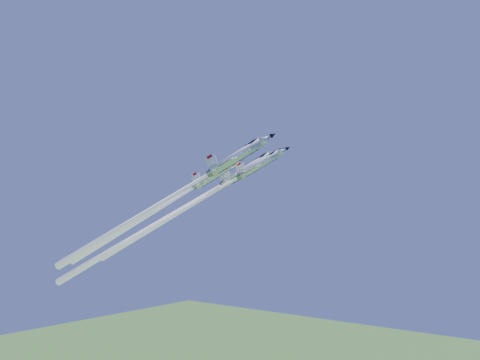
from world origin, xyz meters
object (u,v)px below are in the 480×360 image
Objects in this scene: jet_left at (165,219)px; jet_right at (161,203)px; jet_lead at (192,204)px; jet_slot at (156,211)px.

jet_right is (10.01, -10.73, 3.64)m from jet_left.
jet_lead is 1.03× the size of jet_slot.
jet_right is (-0.45, -9.43, 0.25)m from jet_lead.
jet_lead is at bearing 100.20° from jet_slot.
jet_lead is 9.11m from jet_slot.
jet_left is 15.12m from jet_right.
jet_right is at bearing 37.61° from jet_slot.
jet_slot is (2.49, -5.47, 1.92)m from jet_left.
jet_slot is at bearing 7.04° from jet_left.
jet_slot is at bearing -79.80° from jet_lead.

